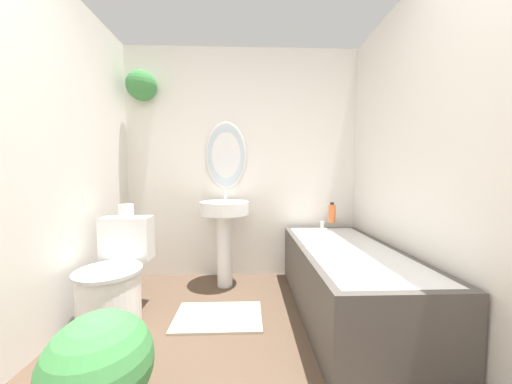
{
  "coord_description": "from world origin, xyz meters",
  "views": [
    {
      "loc": [
        0.05,
        -0.38,
        1.08
      ],
      "look_at": [
        0.11,
        1.46,
        0.96
      ],
      "focal_mm": 18.0,
      "sensor_mm": 36.0,
      "label": 1
    }
  ],
  "objects_px": {
    "potted_plant": "(99,369)",
    "toilet_paper_roll": "(126,211)",
    "bathtub": "(347,279)",
    "shampoo_bottle": "(332,213)",
    "toilet": "(114,282)",
    "pedestal_sink": "(224,224)"
  },
  "relations": [
    {
      "from": "potted_plant",
      "to": "toilet_paper_roll",
      "type": "xyz_separation_m",
      "value": [
        -0.38,
        1.08,
        0.5
      ]
    },
    {
      "from": "bathtub",
      "to": "potted_plant",
      "type": "height_order",
      "value": "bathtub"
    },
    {
      "from": "shampoo_bottle",
      "to": "toilet_paper_roll",
      "type": "bearing_deg",
      "value": -166.02
    },
    {
      "from": "toilet_paper_roll",
      "to": "shampoo_bottle",
      "type": "bearing_deg",
      "value": 13.98
    },
    {
      "from": "toilet",
      "to": "toilet_paper_roll",
      "type": "bearing_deg",
      "value": 90.0
    },
    {
      "from": "pedestal_sink",
      "to": "potted_plant",
      "type": "xyz_separation_m",
      "value": [
        -0.38,
        -1.46,
        -0.31
      ]
    },
    {
      "from": "bathtub",
      "to": "shampoo_bottle",
      "type": "relative_size",
      "value": 7.62
    },
    {
      "from": "pedestal_sink",
      "to": "shampoo_bottle",
      "type": "distance_m",
      "value": 1.08
    },
    {
      "from": "pedestal_sink",
      "to": "toilet_paper_roll",
      "type": "relative_size",
      "value": 8.43
    },
    {
      "from": "shampoo_bottle",
      "to": "toilet",
      "type": "bearing_deg",
      "value": -159.73
    },
    {
      "from": "shampoo_bottle",
      "to": "bathtub",
      "type": "bearing_deg",
      "value": -97.63
    },
    {
      "from": "pedestal_sink",
      "to": "toilet",
      "type": "bearing_deg",
      "value": -141.6
    },
    {
      "from": "pedestal_sink",
      "to": "shampoo_bottle",
      "type": "bearing_deg",
      "value": 4.15
    },
    {
      "from": "toilet",
      "to": "bathtub",
      "type": "height_order",
      "value": "toilet"
    },
    {
      "from": "pedestal_sink",
      "to": "bathtub",
      "type": "xyz_separation_m",
      "value": [
        0.99,
        -0.55,
        -0.34
      ]
    },
    {
      "from": "pedestal_sink",
      "to": "bathtub",
      "type": "relative_size",
      "value": 0.6
    },
    {
      "from": "toilet",
      "to": "shampoo_bottle",
      "type": "relative_size",
      "value": 3.66
    },
    {
      "from": "shampoo_bottle",
      "to": "potted_plant",
      "type": "bearing_deg",
      "value": -133.42
    },
    {
      "from": "shampoo_bottle",
      "to": "toilet_paper_roll",
      "type": "relative_size",
      "value": 1.85
    },
    {
      "from": "pedestal_sink",
      "to": "potted_plant",
      "type": "bearing_deg",
      "value": -104.51
    },
    {
      "from": "toilet",
      "to": "pedestal_sink",
      "type": "bearing_deg",
      "value": 38.4
    },
    {
      "from": "bathtub",
      "to": "toilet",
      "type": "bearing_deg",
      "value": -178.5
    }
  ]
}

